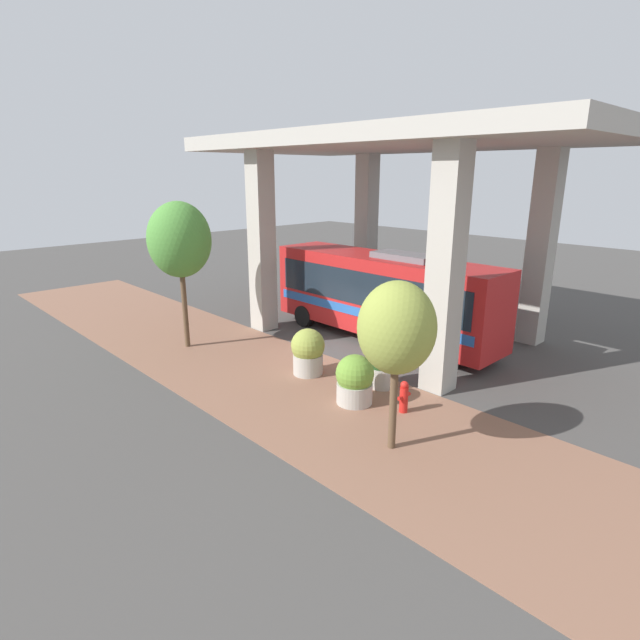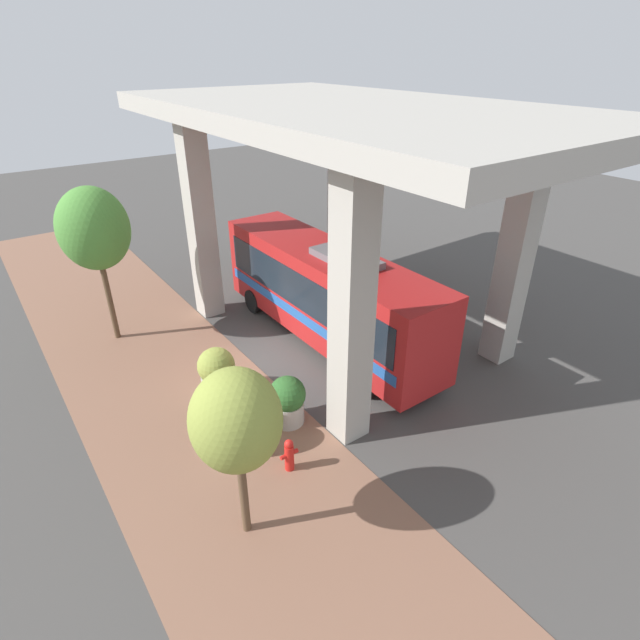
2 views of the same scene
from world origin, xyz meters
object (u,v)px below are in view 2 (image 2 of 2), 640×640
fire_hydrant (289,455)px  street_tree_far (94,229)px  bus (327,291)px  street_tree_near (236,421)px  planter_back (243,426)px  planter_middle (288,400)px  planter_front (217,372)px

fire_hydrant → street_tree_far: size_ratio=0.17×
bus → street_tree_near: street_tree_near is taller
fire_hydrant → planter_back: size_ratio=0.64×
planter_middle → street_tree_far: 9.29m
bus → planter_middle: (-3.83, -3.20, -1.28)m
planter_front → planter_back: 2.79m
bus → street_tree_far: bearing=142.9°
fire_hydrant → street_tree_near: size_ratio=0.23×
planter_middle → street_tree_near: bearing=-137.2°
fire_hydrant → planter_back: bearing=112.3°
planter_middle → street_tree_far: bearing=108.4°
bus → planter_middle: bearing=-140.1°
fire_hydrant → planter_middle: bearing=58.2°
bus → planter_back: (-5.45, -3.41, -1.30)m
fire_hydrant → street_tree_near: bearing=-151.3°
bus → planter_middle: size_ratio=6.72×
bus → planter_front: bearing=-172.2°
street_tree_near → street_tree_far: size_ratio=0.76×
street_tree_near → planter_front: bearing=70.8°
fire_hydrant → street_tree_far: 10.67m
planter_middle → street_tree_near: 4.64m
bus → street_tree_near: (-6.71, -5.87, 1.20)m
planter_back → planter_middle: bearing=7.6°
planter_back → street_tree_near: size_ratio=0.36×
planter_middle → planter_back: 1.63m
planter_front → street_tree_near: street_tree_near is taller
fire_hydrant → street_tree_near: 3.48m
fire_hydrant → planter_front: bearing=90.6°
planter_middle → street_tree_near: (-2.88, -2.67, 2.47)m
fire_hydrant → street_tree_near: street_tree_near is taller
street_tree_near → street_tree_far: 10.86m
bus → planter_back: size_ratio=6.66×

